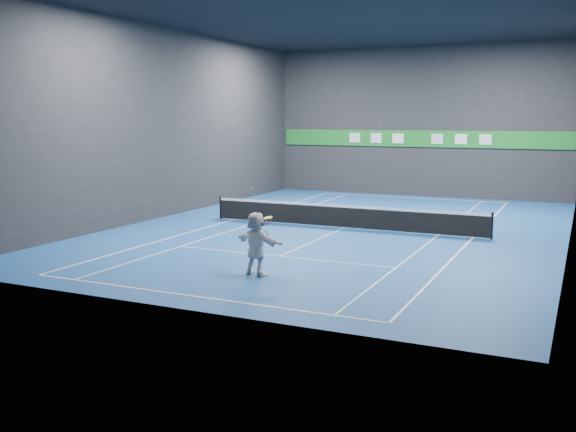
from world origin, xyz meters
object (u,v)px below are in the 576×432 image
at_px(tennis_net, 344,216).
at_px(tennis_racket, 267,222).
at_px(tennis_ball, 251,189).
at_px(player, 256,244).

xyz_separation_m(tennis_net, tennis_racket, (0.85, -9.02, 1.10)).
relative_size(tennis_ball, tennis_net, 0.01).
bearing_deg(tennis_ball, tennis_racket, -14.51).
distance_m(tennis_ball, tennis_net, 9.11).
distance_m(player, tennis_net, 9.10).
distance_m(player, tennis_ball, 1.68).
bearing_deg(tennis_net, tennis_racket, -84.64).
xyz_separation_m(player, tennis_net, (-0.50, 9.07, -0.43)).
relative_size(tennis_ball, tennis_racket, 0.10).
bearing_deg(player, tennis_racket, -156.06).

